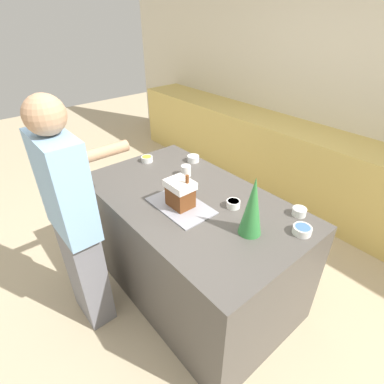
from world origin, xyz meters
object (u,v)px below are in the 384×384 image
at_px(candy_bowl_near_tray_left, 299,211).
at_px(candy_bowl_near_tray_right, 193,158).
at_px(candy_bowl_far_right, 233,204).
at_px(mug, 186,171).
at_px(decorative_tree, 253,206).
at_px(candy_bowl_front_corner, 302,230).
at_px(person, 74,222).
at_px(baking_tray, 181,206).
at_px(gingerbread_house, 180,193).
at_px(candy_bowl_beside_tree, 147,159).

distance_m(candy_bowl_near_tray_left, candy_bowl_near_tray_right, 1.06).
bearing_deg(candy_bowl_far_right, mug, 176.42).
height_order(decorative_tree, candy_bowl_front_corner, decorative_tree).
bearing_deg(person, baking_tray, 63.00).
distance_m(candy_bowl_front_corner, person, 1.45).
relative_size(gingerbread_house, person, 0.14).
bearing_deg(person, candy_bowl_near_tray_right, 97.63).
relative_size(baking_tray, gingerbread_house, 1.89).
height_order(baking_tray, gingerbread_house, gingerbread_house).
bearing_deg(gingerbread_house, candy_bowl_front_corner, 28.73).
height_order(candy_bowl_near_tray_left, candy_bowl_near_tray_right, candy_bowl_near_tray_right).
bearing_deg(candy_bowl_near_tray_left, candy_bowl_far_right, -142.39).
relative_size(candy_bowl_beside_tree, mug, 1.15).
xyz_separation_m(candy_bowl_near_tray_right, candy_bowl_front_corner, (1.18, -0.13, -0.00)).
relative_size(decorative_tree, mug, 4.36).
bearing_deg(person, candy_bowl_front_corner, 44.75).
bearing_deg(candy_bowl_front_corner, candy_bowl_beside_tree, -172.83).
relative_size(baking_tray, candy_bowl_beside_tree, 4.57).
bearing_deg(candy_bowl_far_right, gingerbread_house, -131.54).
height_order(candy_bowl_near_tray_left, candy_bowl_front_corner, candy_bowl_near_tray_left).
distance_m(baking_tray, gingerbread_house, 0.11).
distance_m(gingerbread_house, candy_bowl_front_corner, 0.81).
bearing_deg(baking_tray, candy_bowl_near_tray_left, 42.54).
distance_m(candy_bowl_front_corner, mug, 1.03).
bearing_deg(candy_bowl_near_tray_right, decorative_tree, -20.96).
height_order(baking_tray, candy_bowl_front_corner, candy_bowl_front_corner).
height_order(decorative_tree, candy_bowl_near_tray_left, decorative_tree).
bearing_deg(candy_bowl_front_corner, baking_tray, -151.27).
height_order(candy_bowl_near_tray_left, person, person).
bearing_deg(candy_bowl_far_right, candy_bowl_near_tray_left, 37.61).
distance_m(candy_bowl_far_right, mug, 0.56).
relative_size(candy_bowl_near_tray_right, person, 0.06).
distance_m(decorative_tree, mug, 0.84).
xyz_separation_m(candy_bowl_beside_tree, candy_bowl_front_corner, (1.45, 0.18, 0.00)).
relative_size(candy_bowl_near_tray_left, mug, 1.04).
xyz_separation_m(decorative_tree, mug, (-0.81, 0.16, -0.15)).
bearing_deg(mug, candy_bowl_far_right, -3.58).
height_order(baking_tray, person, person).
xyz_separation_m(candy_bowl_near_tray_left, candy_bowl_far_right, (-0.35, -0.27, -0.00)).
bearing_deg(candy_bowl_beside_tree, candy_bowl_front_corner, 7.17).
bearing_deg(baking_tray, person, -117.00).
relative_size(decorative_tree, candy_bowl_far_right, 4.06).
relative_size(candy_bowl_near_tray_left, candy_bowl_front_corner, 0.81).
relative_size(gingerbread_house, mug, 2.79).
distance_m(decorative_tree, candy_bowl_near_tray_left, 0.43).
xyz_separation_m(mug, person, (-0.01, -0.94, -0.06)).
height_order(decorative_tree, mug, decorative_tree).
height_order(candy_bowl_far_right, person, person).
bearing_deg(candy_bowl_beside_tree, person, -63.46).
xyz_separation_m(gingerbread_house, decorative_tree, (0.49, 0.15, 0.08)).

